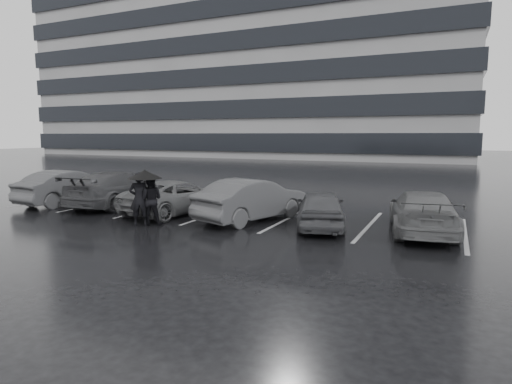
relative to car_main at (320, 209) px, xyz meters
The scene contains 12 objects.
ground 2.65m from the car_main, 142.32° to the right, with size 160.00×160.00×0.00m, color black.
office_building 54.05m from the car_main, 117.37° to the left, with size 61.00×26.00×29.00m.
car_main is the anchor object (origin of this frame).
car_west_a 2.47m from the car_main, behind, with size 1.52×4.35×1.43m, color #2B2B2D.
car_west_b 5.64m from the car_main, behind, with size 2.06×4.46×1.24m, color #434345.
car_west_c 8.78m from the car_main, behind, with size 2.01×4.94×1.43m, color black.
car_west_d 11.10m from the car_main, behind, with size 1.52×4.35×1.43m, color #2B2B2D.
car_east 3.03m from the car_main, 10.57° to the left, with size 1.79×4.40×1.28m, color #434345.
pedestrian_left 5.80m from the car_main, 158.33° to the right, with size 0.64×0.42×1.75m, color black.
pedestrian_right 5.48m from the car_main, 159.81° to the right, with size 0.80×0.62×1.65m, color black.
umbrella 5.69m from the car_main, 158.33° to the right, with size 1.08×1.08×1.84m.
stall_stripes 3.05m from the car_main, 161.92° to the left, with size 19.72×5.00×0.00m.
Camera 1 is at (5.72, -11.34, 2.92)m, focal length 30.00 mm.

